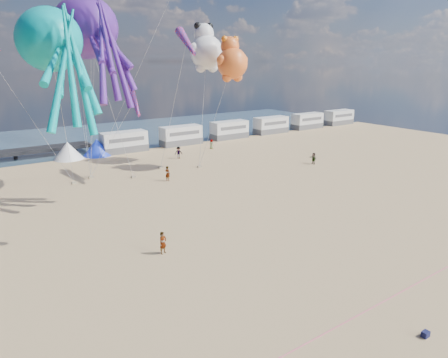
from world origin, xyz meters
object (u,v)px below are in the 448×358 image
motorhome_4 (307,121)px  motorhome_5 (339,117)px  kite_octopus_teal (49,40)px  motorhome_1 (181,135)px  kite_octopus_purple (85,28)px  sandbag_d (161,167)px  sandbag_b (133,177)px  motorhome_0 (124,142)px  kite_panda (207,52)px  beachgoer_5 (168,174)px  beachgoer_4 (313,158)px  motorhome_2 (229,130)px  beachgoer_6 (212,144)px  sandbag_a (74,183)px  windsock_mid (187,42)px  sandbag_e (91,177)px  standing_person (163,243)px  tent_white (68,151)px  sandbag_c (199,167)px  beachgoer_2 (179,153)px  windsock_right (134,101)px  cooler_navy (425,334)px  kite_teddy_orange (232,63)px  motorhome_3 (271,125)px  tent_blue (97,147)px

motorhome_4 → motorhome_5: same height
motorhome_5 → kite_octopus_teal: kite_octopus_teal is taller
motorhome_1 → kite_octopus_purple: 27.28m
sandbag_d → kite_octopus_teal: (-13.76, -10.63, 14.32)m
sandbag_b → kite_octopus_purple: kite_octopus_purple is taller
sandbag_d → kite_octopus_purple: (-8.71, -2.93, 15.88)m
motorhome_5 → motorhome_0: bearing=180.0°
sandbag_d → kite_panda: size_ratio=0.07×
beachgoer_5 → beachgoer_4: bearing=-122.7°
motorhome_2 → beachgoer_6: motorhome_2 is taller
motorhome_2 → beachgoer_6: bearing=-142.6°
sandbag_a → windsock_mid: (11.69, -5.01, 14.72)m
sandbag_b → sandbag_e: same height
motorhome_0 → motorhome_2: (19.00, 0.00, 0.00)m
sandbag_d → standing_person: bearing=-115.5°
tent_white → sandbag_c: size_ratio=8.00×
beachgoer_2 → beachgoer_6: (7.16, 2.71, -0.09)m
motorhome_0 → beachgoer_6: size_ratio=4.45×
beachgoer_5 → windsock_right: windsock_right is taller
motorhome_4 → motorhome_5: 9.50m
sandbag_d → windsock_right: 9.20m
sandbag_c → kite_octopus_purple: 20.45m
beachgoer_2 → windsock_right: windsock_right is taller
motorhome_2 → beachgoer_5: bearing=-140.3°
cooler_navy → sandbag_a: 36.38m
motorhome_1 → kite_teddy_orange: size_ratio=1.07×
tent_white → kite_octopus_teal: kite_octopus_teal is taller
tent_white → motorhome_0: bearing=0.0°
motorhome_0 → sandbag_b: bearing=-107.3°
motorhome_5 → cooler_navy: bearing=-136.7°
beachgoer_6 → kite_panda: bearing=120.1°
kite_octopus_purple → motorhome_5: bearing=-2.4°
motorhome_0 → motorhome_3: size_ratio=1.00×
cooler_navy → sandbag_c: cooler_navy is taller
motorhome_2 → kite_octopus_teal: (-32.52, -22.23, 12.93)m
motorhome_1 → sandbag_c: motorhome_1 is taller
sandbag_d → cooler_navy: bearing=-95.6°
sandbag_a → sandbag_c: 15.03m
kite_octopus_purple → sandbag_b: bearing=-6.0°
tent_blue → windsock_mid: 22.60m
motorhome_0 → kite_teddy_orange: size_ratio=1.07×
cooler_navy → sandbag_e: bearing=97.8°
standing_person → sandbag_a: 20.48m
sandbag_e → kite_teddy_orange: (16.11, -5.28, 12.53)m
motorhome_1 → beachgoer_4: (8.08, -20.92, -0.76)m
kite_panda → windsock_mid: bearing=-124.3°
tent_blue → sandbag_b: tent_blue is taller
kite_octopus_teal → kite_octopus_purple: bearing=66.4°
motorhome_1 → tent_white: (-17.50, 0.00, -0.30)m
beachgoer_5 → sandbag_b: bearing=17.7°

